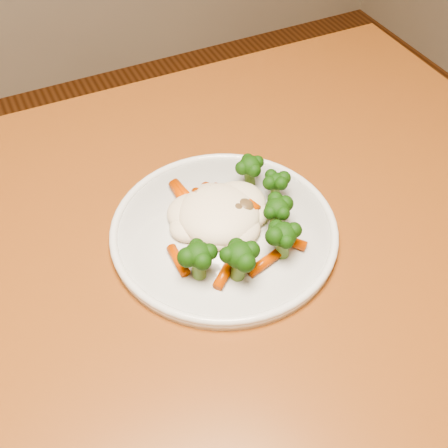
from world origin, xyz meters
The scene contains 3 objects.
dining_table centered at (-0.09, -0.13, 0.64)m, with size 1.11×0.75×0.75m.
plate centered at (-0.02, -0.13, 0.76)m, with size 0.27×0.27×0.01m, color white.
meal centered at (-0.01, -0.14, 0.78)m, with size 0.18×0.20×0.05m.
Camera 1 is at (-0.22, -0.54, 1.26)m, focal length 45.00 mm.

